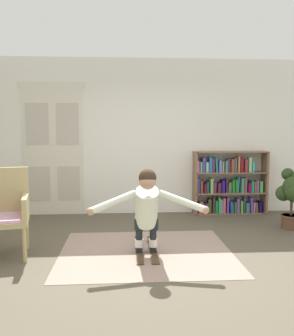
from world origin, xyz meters
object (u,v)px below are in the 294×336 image
Objects in this scene: wicker_chair at (3,210)px; potted_plant at (293,193)px; skis_pair at (146,250)px; person_skier at (147,206)px; bookshelf at (228,186)px.

potted_plant is (4.20, 0.93, 0.01)m from wicker_chair.
skis_pair is (-2.40, -0.93, -0.57)m from potted_plant.
potted_plant is 2.64m from skis_pair.
wicker_chair reaches higher than skis_pair.
person_skier reaches higher than wicker_chair.
bookshelf is 1.35m from potted_plant.
bookshelf is 1.46× the size of skis_pair.
potted_plant is 0.69× the size of person_skier.
potted_plant is at bearing 21.10° from skis_pair.
skis_pair is 0.68× the size of person_skier.
potted_plant is (0.73, -1.14, 0.05)m from bookshelf.
person_skier is (-0.00, -0.23, 0.63)m from skis_pair.
wicker_chair is 1.81m from person_skier.
person_skier reaches higher than potted_plant.
skis_pair is (-1.68, -2.06, -0.51)m from bookshelf.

